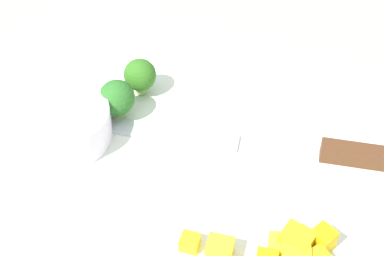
{
  "coord_description": "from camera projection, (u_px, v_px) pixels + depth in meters",
  "views": [
    {
      "loc": [
        0.17,
        -0.36,
        0.4
      ],
      "look_at": [
        0.0,
        0.0,
        0.02
      ],
      "focal_mm": 53.76,
      "sensor_mm": 36.0,
      "label": 1
    }
  ],
  "objects": [
    {
      "name": "broccoli_floret_0",
      "position": [
        117.0,
        98.0,
        0.56
      ],
      "size": [
        0.04,
        0.04,
        0.04
      ],
      "color": "#93BD64",
      "rests_on": "cutting_board"
    },
    {
      "name": "pepper_dice_9",
      "position": [
        190.0,
        242.0,
        0.46
      ],
      "size": [
        0.02,
        0.02,
        0.01
      ],
      "primitive_type": "cube",
      "rotation": [
        0.0,
        0.0,
        1.71
      ],
      "color": "yellow",
      "rests_on": "cutting_board"
    },
    {
      "name": "chef_knife",
      "position": [
        293.0,
        148.0,
        0.54
      ],
      "size": [
        0.29,
        0.09,
        0.02
      ],
      "rotation": [
        0.0,
        0.0,
        3.37
      ],
      "color": "silver",
      "rests_on": "cutting_board"
    },
    {
      "name": "carrot_dice_1",
      "position": [
        73.0,
        93.0,
        0.59
      ],
      "size": [
        0.02,
        0.02,
        0.01
      ],
      "primitive_type": "cube",
      "rotation": [
        0.0,
        0.0,
        2.83
      ],
      "color": "orange",
      "rests_on": "cutting_board"
    },
    {
      "name": "broccoli_floret_1",
      "position": [
        140.0,
        75.0,
        0.59
      ],
      "size": [
        0.03,
        0.03,
        0.04
      ],
      "color": "#8AAB58",
      "rests_on": "cutting_board"
    },
    {
      "name": "cutting_board",
      "position": [
        192.0,
        140.0,
        0.56
      ],
      "size": [
        0.47,
        0.37,
        0.01
      ],
      "primitive_type": "cube",
      "color": "white",
      "rests_on": "ground_plane"
    },
    {
      "name": "prep_bowl",
      "position": [
        62.0,
        125.0,
        0.54
      ],
      "size": [
        0.09,
        0.09,
        0.03
      ],
      "primitive_type": "cylinder",
      "color": "white",
      "rests_on": "cutting_board"
    },
    {
      "name": "carrot_dice_3",
      "position": [
        39.0,
        100.0,
        0.59
      ],
      "size": [
        0.02,
        0.02,
        0.01
      ],
      "primitive_type": "cube",
      "rotation": [
        0.0,
        0.0,
        0.91
      ],
      "color": "orange",
      "rests_on": "cutting_board"
    },
    {
      "name": "pepper_dice_3",
      "position": [
        220.0,
        249.0,
        0.45
      ],
      "size": [
        0.02,
        0.02,
        0.02
      ],
      "primitive_type": "cube",
      "rotation": [
        0.0,
        0.0,
        0.18
      ],
      "color": "yellow",
      "rests_on": "cutting_board"
    },
    {
      "name": "carrot_dice_0",
      "position": [
        54.0,
        96.0,
        0.59
      ],
      "size": [
        0.02,
        0.02,
        0.01
      ],
      "primitive_type": "cube",
      "rotation": [
        0.0,
        0.0,
        1.82
      ],
      "color": "orange",
      "rests_on": "cutting_board"
    },
    {
      "name": "pepper_dice_1",
      "position": [
        279.0,
        246.0,
        0.46
      ],
      "size": [
        0.02,
        0.02,
        0.01
      ],
      "primitive_type": "cube",
      "rotation": [
        0.0,
        0.0,
        0.34
      ],
      "color": "yellow",
      "rests_on": "cutting_board"
    },
    {
      "name": "carrot_dice_2",
      "position": [
        89.0,
        97.0,
        0.59
      ],
      "size": [
        0.01,
        0.01,
        0.01
      ],
      "primitive_type": "cube",
      "rotation": [
        0.0,
        0.0,
        0.1
      ],
      "color": "orange",
      "rests_on": "cutting_board"
    },
    {
      "name": "pepper_dice_0",
      "position": [
        323.0,
        239.0,
        0.46
      ],
      "size": [
        0.02,
        0.02,
        0.02
      ],
      "primitive_type": "cube",
      "rotation": [
        0.0,
        0.0,
        1.15
      ],
      "color": "yellow",
      "rests_on": "cutting_board"
    },
    {
      "name": "pepper_dice_2",
      "position": [
        296.0,
        241.0,
        0.46
      ],
      "size": [
        0.03,
        0.03,
        0.02
      ],
      "primitive_type": "cube",
      "rotation": [
        0.0,
        0.0,
        2.96
      ],
      "color": "yellow",
      "rests_on": "cutting_board"
    },
    {
      "name": "ground_plane",
      "position": [
        192.0,
        144.0,
        0.57
      ],
      "size": [
        4.0,
        4.0,
        0.0
      ],
      "primitive_type": "plane",
      "color": "#9C978B"
    }
  ]
}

